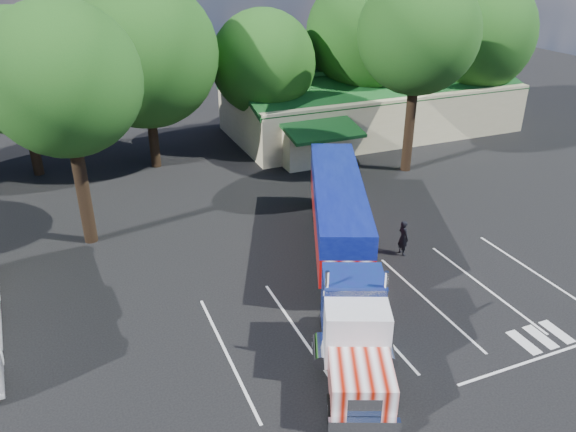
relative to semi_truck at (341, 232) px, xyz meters
name	(u,v)px	position (x,y,z in m)	size (l,w,h in m)	color
ground	(310,254)	(-0.60, 2.22, -2.28)	(120.00, 120.00, 0.00)	black
event_hall	(369,106)	(13.13, 20.03, -0.07)	(24.20, 14.12, 5.55)	beige
tree_row_b	(18,73)	(-13.60, 20.02, 4.85)	(8.40, 8.40, 11.35)	black
tree_row_c	(144,54)	(-5.60, 18.42, 5.76)	(10.00, 10.00, 13.05)	black
tree_row_d	(263,63)	(3.40, 19.72, 4.30)	(8.00, 8.00, 10.60)	black
tree_row_e	(365,35)	(12.40, 20.22, 5.80)	(9.60, 9.60, 12.90)	black
tree_row_f	(473,34)	(22.40, 19.02, 5.51)	(10.40, 10.40, 13.00)	black
tree_near_left	(64,80)	(-11.10, 8.22, 6.53)	(7.60, 7.60, 12.65)	black
tree_near_right	(418,34)	(10.90, 10.72, 7.18)	(8.00, 8.00, 13.50)	black
semi_truck	(341,232)	(0.00, 0.00, 0.00)	(9.69, 18.63, 4.03)	black
woman	(403,238)	(3.90, 0.40, -1.32)	(0.70, 0.46, 1.93)	black
bicycle	(329,210)	(2.23, 5.71, -1.76)	(0.69, 1.97, 1.04)	black
silver_sedan	(293,148)	(4.40, 16.22, -1.50)	(1.65, 4.74, 1.56)	#97999E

